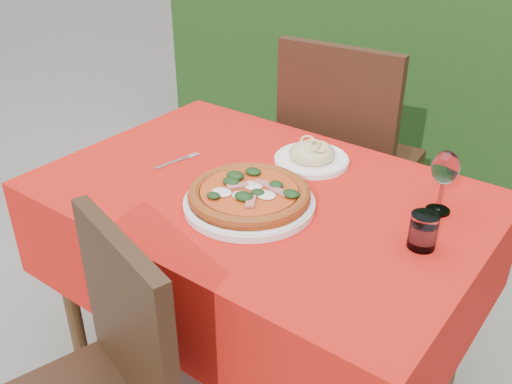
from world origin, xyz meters
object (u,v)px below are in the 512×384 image
Objects in this scene: chair_far at (345,151)px; fork at (173,163)px; water_glass at (423,233)px; pizza_plate at (249,197)px; wine_glass at (445,170)px; pasta_plate at (312,156)px.

chair_far is 5.90× the size of fork.
fork is at bearing -177.13° from water_glass.
wine_glass reaches higher than pizza_plate.
chair_far is 0.49m from pasta_plate.
chair_far is 11.38× the size of water_glass.
water_glass is 0.80m from fork.
fork is at bearing -163.86° from wine_glass.
chair_far is at bearing 138.32° from wine_glass.
pizza_plate is 0.46m from water_glass.
wine_glass is at bearing 34.18° from pizza_plate.
water_glass is 0.52× the size of fork.
pizza_plate is 2.37× the size of fork.
pasta_plate is at bearing 91.11° from pizza_plate.
pasta_plate is at bearing 174.34° from wine_glass.
pizza_plate is 0.36m from fork.
pizza_plate is 4.58× the size of water_glass.
chair_far is at bearing 104.50° from pasta_plate.
water_glass reaches higher than pasta_plate.
water_glass is at bearing 13.85° from fork.
fork is (-0.23, -0.70, 0.16)m from chair_far.
wine_glass reaches higher than fork.
pasta_plate is 2.58× the size of water_glass.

